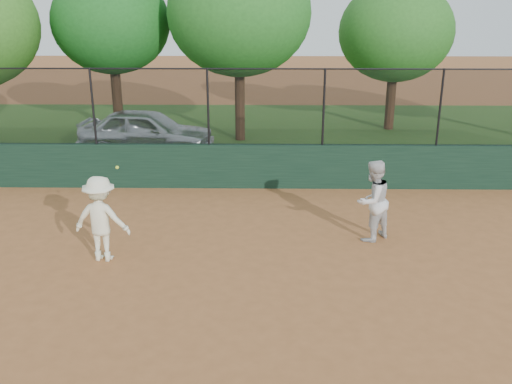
{
  "coord_description": "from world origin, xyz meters",
  "views": [
    {
      "loc": [
        0.95,
        -8.65,
        5.01
      ],
      "look_at": [
        0.8,
        2.2,
        1.2
      ],
      "focal_mm": 40.0,
      "sensor_mm": 36.0,
      "label": 1
    }
  ],
  "objects_px": {
    "parked_car": "(147,132)",
    "player_second": "(372,201)",
    "tree_1": "(111,23)",
    "player_main": "(101,219)",
    "tree_2": "(239,14)",
    "tree_3": "(396,32)"
  },
  "relations": [
    {
      "from": "parked_car",
      "to": "tree_3",
      "type": "relative_size",
      "value": 0.8
    },
    {
      "from": "player_main",
      "to": "tree_1",
      "type": "xyz_separation_m",
      "value": [
        -2.21,
        10.45,
        3.15
      ]
    },
    {
      "from": "tree_1",
      "to": "tree_3",
      "type": "relative_size",
      "value": 1.06
    },
    {
      "from": "parked_car",
      "to": "tree_1",
      "type": "bearing_deg",
      "value": 36.8
    },
    {
      "from": "parked_car",
      "to": "player_main",
      "type": "distance_m",
      "value": 7.82
    },
    {
      "from": "parked_car",
      "to": "tree_2",
      "type": "distance_m",
      "value": 5.05
    },
    {
      "from": "player_main",
      "to": "tree_3",
      "type": "height_order",
      "value": "tree_3"
    },
    {
      "from": "player_second",
      "to": "tree_2",
      "type": "distance_m",
      "value": 9.89
    },
    {
      "from": "parked_car",
      "to": "tree_3",
      "type": "bearing_deg",
      "value": -60.19
    },
    {
      "from": "player_main",
      "to": "tree_1",
      "type": "relative_size",
      "value": 0.35
    },
    {
      "from": "player_second",
      "to": "tree_2",
      "type": "relative_size",
      "value": 0.27
    },
    {
      "from": "player_second",
      "to": "player_main",
      "type": "xyz_separation_m",
      "value": [
        -5.44,
        -1.05,
        -0.02
      ]
    },
    {
      "from": "player_main",
      "to": "tree_2",
      "type": "xyz_separation_m",
      "value": [
        2.3,
        9.77,
        3.48
      ]
    },
    {
      "from": "parked_car",
      "to": "player_second",
      "type": "relative_size",
      "value": 2.49
    },
    {
      "from": "parked_car",
      "to": "tree_2",
      "type": "height_order",
      "value": "tree_2"
    },
    {
      "from": "player_main",
      "to": "parked_car",
      "type": "bearing_deg",
      "value": 94.74
    },
    {
      "from": "player_second",
      "to": "tree_1",
      "type": "xyz_separation_m",
      "value": [
        -7.65,
        9.4,
        3.13
      ]
    },
    {
      "from": "player_main",
      "to": "player_second",
      "type": "bearing_deg",
      "value": 10.89
    },
    {
      "from": "player_main",
      "to": "tree_3",
      "type": "relative_size",
      "value": 0.37
    },
    {
      "from": "tree_1",
      "to": "tree_3",
      "type": "height_order",
      "value": "tree_1"
    },
    {
      "from": "parked_car",
      "to": "tree_1",
      "type": "height_order",
      "value": "tree_1"
    },
    {
      "from": "tree_3",
      "to": "parked_car",
      "type": "bearing_deg",
      "value": -156.44
    }
  ]
}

